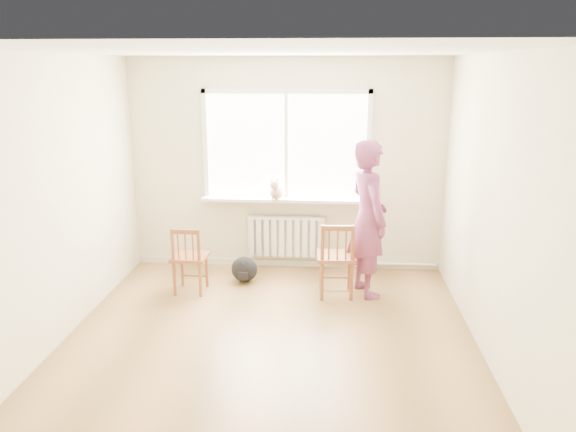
% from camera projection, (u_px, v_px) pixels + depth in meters
% --- Properties ---
extents(floor, '(4.50, 4.50, 0.00)m').
position_uv_depth(floor, '(268.00, 346.00, 5.33)').
color(floor, '#9E7140').
rests_on(floor, ground).
extents(ceiling, '(4.50, 4.50, 0.00)m').
position_uv_depth(ceiling, '(265.00, 51.00, 4.63)').
color(ceiling, white).
rests_on(ceiling, back_wall).
extents(back_wall, '(4.00, 0.01, 2.70)m').
position_uv_depth(back_wall, '(286.00, 166.00, 7.15)').
color(back_wall, beige).
rests_on(back_wall, ground).
extents(window, '(2.12, 0.05, 1.42)m').
position_uv_depth(window, '(286.00, 141.00, 7.04)').
color(window, white).
rests_on(window, back_wall).
extents(windowsill, '(2.15, 0.22, 0.04)m').
position_uv_depth(windowsill, '(286.00, 200.00, 7.15)').
color(windowsill, white).
rests_on(windowsill, back_wall).
extents(radiator, '(1.00, 0.12, 0.55)m').
position_uv_depth(radiator, '(286.00, 236.00, 7.30)').
color(radiator, white).
rests_on(radiator, back_wall).
extents(heating_pipe, '(1.40, 0.04, 0.04)m').
position_uv_depth(heating_pipe, '(381.00, 264.00, 7.33)').
color(heating_pipe, silver).
rests_on(heating_pipe, back_wall).
extents(baseboard, '(4.00, 0.03, 0.08)m').
position_uv_depth(baseboard, '(286.00, 263.00, 7.48)').
color(baseboard, beige).
rests_on(baseboard, ground).
extents(chair_left, '(0.41, 0.39, 0.81)m').
position_uv_depth(chair_left, '(189.00, 260.00, 6.50)').
color(chair_left, brown).
rests_on(chair_left, floor).
extents(chair_right, '(0.46, 0.44, 0.89)m').
position_uv_depth(chair_right, '(337.00, 260.00, 6.38)').
color(chair_right, brown).
rests_on(chair_right, floor).
extents(person, '(0.64, 0.77, 1.80)m').
position_uv_depth(person, '(368.00, 219.00, 6.36)').
color(person, '#B93D5D').
rests_on(person, floor).
extents(cat, '(0.22, 0.45, 0.30)m').
position_uv_depth(cat, '(276.00, 190.00, 7.04)').
color(cat, beige).
rests_on(cat, windowsill).
extents(backpack, '(0.36, 0.30, 0.32)m').
position_uv_depth(backpack, '(244.00, 269.00, 6.90)').
color(backpack, black).
rests_on(backpack, floor).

